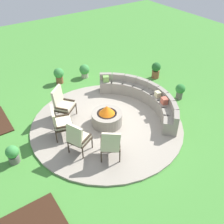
{
  "coord_description": "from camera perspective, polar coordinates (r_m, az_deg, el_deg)",
  "views": [
    {
      "loc": [
        5.52,
        -3.56,
        5.44
      ],
      "look_at": [
        0.0,
        0.2,
        0.45
      ],
      "focal_mm": 41.34,
      "sensor_mm": 36.0,
      "label": 1
    }
  ],
  "objects": [
    {
      "name": "fire_pit",
      "position": [
        8.32,
        -1.14,
        -1.11
      ],
      "size": [
        0.99,
        0.99,
        0.71
      ],
      "color": "gray",
      "rests_on": "patio_circle"
    },
    {
      "name": "patio_circle",
      "position": [
        8.51,
        -1.11,
        -2.72
      ],
      "size": [
        4.95,
        4.95,
        0.06
      ],
      "primitive_type": "cylinder",
      "color": "#9E9384",
      "rests_on": "ground_plane"
    },
    {
      "name": "curved_stone_bench",
      "position": [
        9.28,
        7.02,
        3.2
      ],
      "size": [
        3.77,
        1.49,
        0.7
      ],
      "color": "gray",
      "rests_on": "patio_circle"
    },
    {
      "name": "ground_plane",
      "position": [
        8.53,
        -1.11,
        -2.88
      ],
      "size": [
        24.0,
        24.0,
        0.0
      ],
      "primitive_type": "plane",
      "color": "#478C38"
    },
    {
      "name": "lounge_chair_back_right",
      "position": [
        7.01,
        -0.37,
        -6.95
      ],
      "size": [
        0.77,
        0.78,
        1.02
      ],
      "rotation": [
        0.0,
        0.0,
        7.28
      ],
      "color": "#2D2319",
      "rests_on": "patio_circle"
    },
    {
      "name": "lounge_chair_back_left",
      "position": [
        7.21,
        -7.6,
        -5.59
      ],
      "size": [
        0.7,
        0.72,
        1.09
      ],
      "rotation": [
        0.0,
        0.0,
        6.76
      ],
      "color": "#2D2319",
      "rests_on": "patio_circle"
    },
    {
      "name": "potted_plant_1",
      "position": [
        11.16,
        9.7,
        9.22
      ],
      "size": [
        0.38,
        0.38,
        0.69
      ],
      "color": "brown",
      "rests_on": "ground_plane"
    },
    {
      "name": "potted_plant_4",
      "position": [
        9.93,
        14.83,
        4.61
      ],
      "size": [
        0.36,
        0.36,
        0.61
      ],
      "color": "#605B56",
      "rests_on": "ground_plane"
    },
    {
      "name": "potted_plant_0",
      "position": [
        11.12,
        -6.09,
        9.13
      ],
      "size": [
        0.43,
        0.43,
        0.58
      ],
      "color": "#A89E8E",
      "rests_on": "ground_plane"
    },
    {
      "name": "potted_plant_2",
      "position": [
        10.83,
        -11.66,
        8.08
      ],
      "size": [
        0.41,
        0.41,
        0.66
      ],
      "color": "brown",
      "rests_on": "ground_plane"
    },
    {
      "name": "lounge_chair_front_right",
      "position": [
        7.86,
        -11.48,
        -2.06
      ],
      "size": [
        0.77,
        0.74,
        1.06
      ],
      "rotation": [
        0.0,
        0.0,
        5.98
      ],
      "color": "#2D2319",
      "rests_on": "patio_circle"
    },
    {
      "name": "potted_plant_3",
      "position": [
        7.63,
        -21.12,
        -8.61
      ],
      "size": [
        0.36,
        0.36,
        0.56
      ],
      "color": "#605B56",
      "rests_on": "ground_plane"
    },
    {
      "name": "lounge_chair_front_left",
      "position": [
        8.6,
        -10.96,
        1.99
      ],
      "size": [
        0.8,
        0.81,
        1.12
      ],
      "rotation": [
        0.0,
        0.0,
        5.38
      ],
      "color": "#2D2319",
      "rests_on": "patio_circle"
    }
  ]
}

